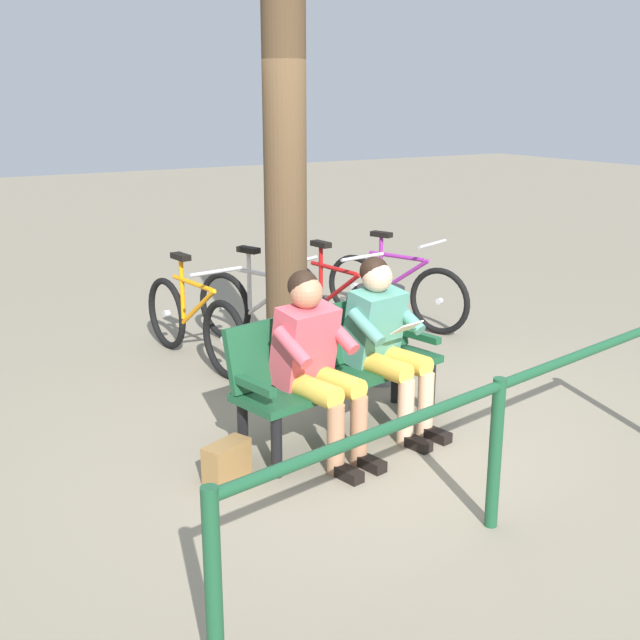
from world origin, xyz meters
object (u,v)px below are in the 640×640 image
(person_reading, at_px, (385,336))
(handbag, at_px, (227,461))
(tree_trunk, at_px, (285,188))
(litter_bin, at_px, (380,334))
(bicycle_black, at_px, (395,290))
(bicycle_silver, at_px, (333,305))
(person_companion, at_px, (315,356))
(bicycle_blue, at_px, (265,312))
(bench, at_px, (335,362))
(bicycle_orange, at_px, (194,322))

(person_reading, bearing_deg, handbag, -3.71)
(tree_trunk, relative_size, litter_bin, 4.03)
(bicycle_black, relative_size, bicycle_silver, 0.95)
(person_companion, distance_m, bicycle_blue, 2.24)
(bicycle_black, bearing_deg, bench, -65.51)
(bicycle_black, bearing_deg, bicycle_blue, -108.38)
(person_companion, relative_size, litter_bin, 1.53)
(person_companion, distance_m, bicycle_black, 3.11)
(bicycle_black, xyz_separation_m, bicycle_orange, (2.19, 0.05, 0.00))
(person_companion, bearing_deg, bicycle_blue, -119.97)
(handbag, bearing_deg, tree_trunk, -131.72)
(bicycle_black, height_order, bicycle_blue, same)
(tree_trunk, bearing_deg, bicycle_orange, -66.96)
(tree_trunk, bearing_deg, person_companion, 69.70)
(litter_bin, relative_size, bicycle_silver, 0.47)
(bench, height_order, bicycle_silver, bicycle_silver)
(person_reading, height_order, handbag, person_reading)
(person_reading, relative_size, tree_trunk, 0.38)
(bicycle_blue, bearing_deg, bench, -33.12)
(person_companion, bearing_deg, bicycle_orange, -102.11)
(bicycle_blue, bearing_deg, bicycle_silver, 61.10)
(person_companion, bearing_deg, person_reading, 179.95)
(handbag, relative_size, litter_bin, 0.38)
(tree_trunk, distance_m, bicycle_black, 2.38)
(handbag, xyz_separation_m, bicycle_blue, (-1.36, -2.15, 0.24))
(bicycle_silver, relative_size, bicycle_orange, 1.00)
(bicycle_black, bearing_deg, person_companion, -66.33)
(handbag, bearing_deg, person_reading, -172.39)
(tree_trunk, bearing_deg, bench, 81.18)
(bicycle_black, bearing_deg, bicycle_silver, -99.90)
(person_reading, xyz_separation_m, bicycle_black, (-1.59, -2.04, -0.31))
(handbag, bearing_deg, bicycle_black, -142.40)
(bicycle_blue, bearing_deg, person_companion, -39.04)
(tree_trunk, distance_m, litter_bin, 1.41)
(tree_trunk, height_order, litter_bin, tree_trunk)
(person_reading, distance_m, bicycle_orange, 2.10)
(litter_bin, distance_m, bicycle_orange, 1.64)
(bicycle_black, relative_size, bicycle_blue, 1.00)
(person_reading, bearing_deg, litter_bin, -134.74)
(bicycle_orange, bearing_deg, bicycle_silver, 78.32)
(bench, bearing_deg, person_companion, 26.80)
(person_companion, xyz_separation_m, bicycle_silver, (-1.38, -2.00, -0.30))
(litter_bin, height_order, bicycle_black, bicycle_black)
(tree_trunk, height_order, bicycle_black, tree_trunk)
(bicycle_silver, bearing_deg, handbag, -52.05)
(litter_bin, xyz_separation_m, bicycle_orange, (1.12, -1.20, -0.03))
(person_reading, relative_size, litter_bin, 1.53)
(bicycle_silver, bearing_deg, bicycle_orange, -102.05)
(bench, relative_size, person_companion, 1.38)
(bicycle_blue, bearing_deg, bicycle_black, 71.84)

